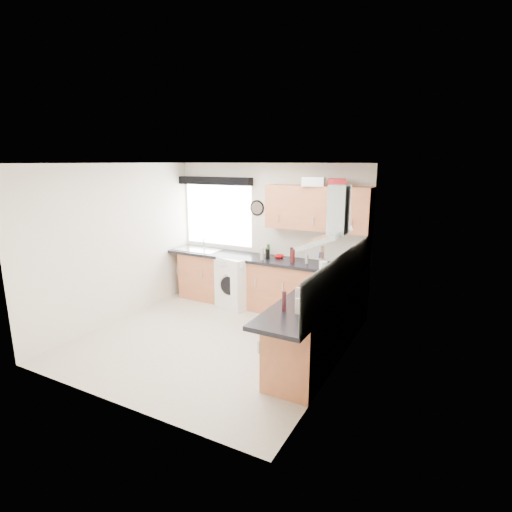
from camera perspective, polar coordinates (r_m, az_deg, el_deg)
The scene contains 38 objects.
ground_plane at distance 5.96m, azimuth -6.10°, elevation -11.79°, with size 3.60×3.60×0.00m, color beige.
ceiling at distance 5.40m, azimuth -6.76°, elevation 13.02°, with size 3.60×3.60×0.02m, color white.
wall_back at distance 7.07m, azimuth 1.82°, elevation 2.97°, with size 3.60×0.02×2.50m, color silver.
wall_front at distance 4.24m, azimuth -20.26°, elevation -4.97°, with size 3.60×0.02×2.50m, color silver.
wall_left at distance 6.71m, azimuth -19.24°, elevation 1.66°, with size 0.02×3.60×2.50m, color silver.
wall_right at distance 4.79m, azimuth 11.70°, elevation -2.33°, with size 0.02×3.60×2.50m, color silver.
window at distance 7.53m, azimuth -5.42°, elevation 5.87°, with size 1.40×0.02×1.10m, color white.
window_blind at distance 7.40m, azimuth -5.92°, elevation 10.63°, with size 1.50×0.18×0.14m, color black.
splashback at distance 5.09m, azimuth 12.52°, elevation -2.26°, with size 0.01×3.00×0.54m, color white.
base_cab_back at distance 7.06m, azimuth 0.00°, elevation -3.89°, with size 3.00×0.58×0.86m, color #AA5C37.
base_cab_corner at distance 6.49m, azimuth 12.60°, elevation -5.79°, with size 0.60×0.60×0.86m, color #AA5C37.
base_cab_right at distance 5.28m, azimuth 8.69°, elevation -10.15°, with size 0.58×2.10×0.86m, color #AA5C37.
worktop_back at distance 6.88m, azimuth 0.70°, elevation -0.41°, with size 3.60×0.62×0.05m, color black.
worktop_right at distance 4.99m, azimuth 8.18°, elevation -5.96°, with size 0.62×2.42×0.05m, color black.
sink at distance 7.56m, azimuth -8.31°, elevation 1.20°, with size 0.84×0.46×0.10m, color silver, non-canonical shape.
oven at distance 5.42m, azimuth 9.12°, elevation -9.61°, with size 0.56×0.58×0.85m, color black.
hob_plate at distance 5.25m, azimuth 9.32°, elevation -4.65°, with size 0.52×0.52×0.01m, color silver.
extractor_hood at distance 5.02m, azimuth 10.76°, elevation 4.50°, with size 0.52×0.78×0.66m, color silver, non-canonical shape.
upper_cabinets at distance 6.47m, azimuth 8.79°, elevation 6.78°, with size 1.70×0.35×0.70m, color #AA5C37.
washing_machine at distance 7.10m, azimuth -2.55°, elevation -3.61°, with size 0.62×0.60×0.91m, color white.
wall_clock at distance 7.08m, azimuth 0.11°, elevation 6.88°, with size 0.28×0.28×0.04m, color black.
casserole at distance 6.35m, azimuth 8.21°, elevation 10.49°, with size 0.34×0.24×0.14m, color white.
storage_box at distance 6.23m, azimuth 11.51°, elevation 10.22°, with size 0.26×0.22×0.12m, color #A5161C.
utensil_pot at distance 6.29m, azimuth 9.42°, elevation -1.01°, with size 0.10×0.10×0.14m, color gray.
kitchen_roll at distance 5.72m, azimuth 9.58°, elevation -1.95°, with size 0.11×0.11×0.24m, color white.
tomato_cluster at distance 6.85m, azimuth 3.33°, elevation -0.03°, with size 0.14×0.14×0.06m, color #A60304, non-canonical shape.
jar_0 at distance 6.73m, azimuth 1.65°, elevation 0.26°, with size 0.07×0.07×0.18m, color black.
jar_1 at distance 6.56m, azimuth 5.26°, elevation 0.03°, with size 0.07×0.07×0.21m, color #4F1011.
jar_2 at distance 6.66m, azimuth 5.08°, elevation 0.28°, with size 0.05×0.05×0.22m, color black.
jar_3 at distance 6.87m, azimuth 1.47°, elevation 0.50°, with size 0.04×0.04×0.17m, color olive.
jar_4 at distance 6.68m, azimuth 0.86°, elevation 0.31°, with size 0.06×0.06×0.21m, color #A89F90.
jar_5 at distance 7.00m, azimuth 1.78°, elevation 0.86°, with size 0.06×0.06×0.20m, color #1F531D.
jar_6 at distance 6.39m, azimuth 9.27°, elevation -0.43°, with size 0.07×0.07×0.22m, color navy.
jar_7 at distance 6.51m, azimuth 7.27°, elevation -0.42°, with size 0.05×0.05×0.15m, color #A89B8F.
bottle_0 at distance 4.51m, azimuth 5.94°, elevation -6.00°, with size 0.05×0.05×0.25m, color #AEA194.
bottle_1 at distance 4.57m, azimuth 7.05°, elevation -6.27°, with size 0.07×0.07×0.17m, color navy.
bottle_2 at distance 4.41m, azimuth 4.03°, elevation -6.50°, with size 0.05×0.05×0.24m, color #3B151B.
bottle_3 at distance 4.38m, azimuth 5.96°, elevation -7.12°, with size 0.05×0.05×0.18m, color #BEB6A2.
Camera 1 is at (3.06, -4.45, 2.52)m, focal length 28.00 mm.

